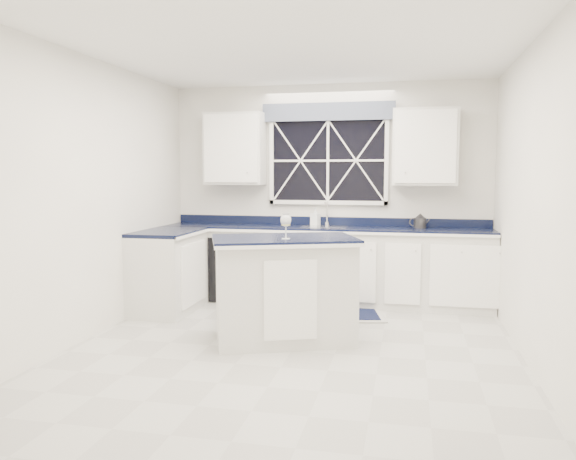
% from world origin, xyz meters
% --- Properties ---
extents(ground, '(4.50, 4.50, 0.00)m').
position_xyz_m(ground, '(0.00, 0.00, 0.00)').
color(ground, '#B7B8B3').
rests_on(ground, ground).
extents(back_wall, '(4.00, 0.10, 2.70)m').
position_xyz_m(back_wall, '(0.00, 2.25, 1.35)').
color(back_wall, white).
rests_on(back_wall, ground).
extents(base_cabinets, '(3.99, 1.60, 0.90)m').
position_xyz_m(base_cabinets, '(-0.33, 1.78, 0.45)').
color(base_cabinets, silver).
rests_on(base_cabinets, ground).
extents(countertop, '(3.98, 0.64, 0.04)m').
position_xyz_m(countertop, '(0.00, 1.95, 0.92)').
color(countertop, black).
rests_on(countertop, base_cabinets).
extents(dishwasher, '(0.60, 0.58, 0.82)m').
position_xyz_m(dishwasher, '(-1.10, 1.95, 0.41)').
color(dishwasher, black).
rests_on(dishwasher, ground).
extents(window, '(1.65, 0.09, 1.26)m').
position_xyz_m(window, '(0.00, 2.20, 1.83)').
color(window, black).
rests_on(window, ground).
extents(upper_cabinets, '(3.10, 0.34, 0.90)m').
position_xyz_m(upper_cabinets, '(0.00, 2.08, 1.90)').
color(upper_cabinets, silver).
rests_on(upper_cabinets, ground).
extents(faucet, '(0.05, 0.20, 0.30)m').
position_xyz_m(faucet, '(0.00, 2.14, 1.10)').
color(faucet, silver).
rests_on(faucet, countertop).
extents(island, '(1.53, 1.23, 0.99)m').
position_xyz_m(island, '(-0.14, 0.31, 0.50)').
color(island, silver).
rests_on(island, ground).
extents(rug, '(1.29, 0.94, 0.02)m').
position_xyz_m(rug, '(0.17, 1.35, 0.01)').
color(rug, '#B3B3AE').
rests_on(rug, ground).
extents(kettle, '(0.25, 0.15, 0.17)m').
position_xyz_m(kettle, '(1.14, 2.04, 1.02)').
color(kettle, '#2E2E31').
rests_on(kettle, countertop).
extents(wine_glass, '(0.10, 0.10, 0.24)m').
position_xyz_m(wine_glass, '(-0.09, 0.17, 1.16)').
color(wine_glass, silver).
rests_on(wine_glass, island).
extents(soap_bottle, '(0.13, 0.13, 0.22)m').
position_xyz_m(soap_bottle, '(-0.15, 2.17, 1.05)').
color(soap_bottle, silver).
rests_on(soap_bottle, countertop).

